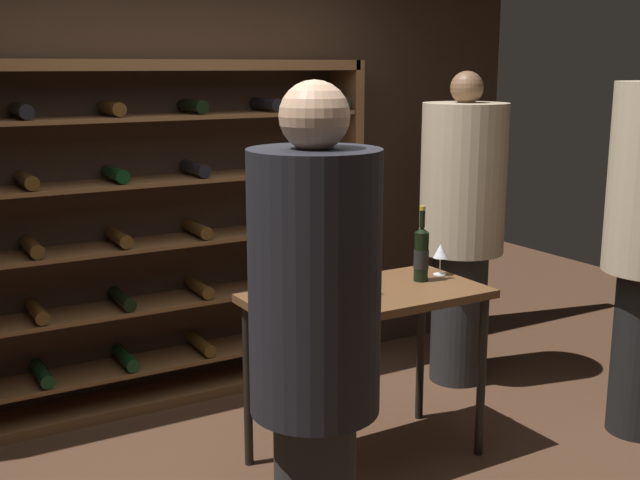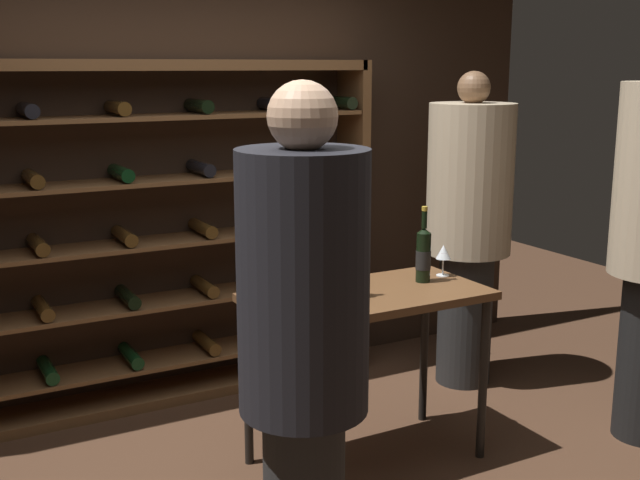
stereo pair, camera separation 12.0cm
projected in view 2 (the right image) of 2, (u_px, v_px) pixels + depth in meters
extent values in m
cube|color=#332319|center=(177.00, 168.00, 4.78)|extent=(5.02, 0.10, 2.69)
cube|color=brown|center=(353.00, 216.00, 5.19)|extent=(0.06, 0.32, 1.98)
cube|color=brown|center=(115.00, 65.00, 4.29)|extent=(2.99, 0.32, 0.06)
cube|color=brown|center=(133.00, 399.00, 4.70)|extent=(2.99, 0.32, 0.06)
cube|color=brown|center=(131.00, 365.00, 4.65)|extent=(2.91, 0.32, 0.02)
cylinder|color=black|center=(48.00, 370.00, 4.42)|extent=(0.08, 0.30, 0.08)
cylinder|color=black|center=(131.00, 356.00, 4.64)|extent=(0.08, 0.30, 0.08)
cylinder|color=#4C3314|center=(206.00, 343.00, 4.86)|extent=(0.08, 0.30, 0.08)
cube|color=brown|center=(128.00, 306.00, 4.57)|extent=(2.91, 0.32, 0.02)
cylinder|color=#4C3314|center=(43.00, 309.00, 4.35)|extent=(0.08, 0.30, 0.08)
cylinder|color=black|center=(128.00, 297.00, 4.56)|extent=(0.08, 0.30, 0.08)
cylinder|color=#4C3314|center=(205.00, 286.00, 4.78)|extent=(0.08, 0.30, 0.08)
cylinder|color=black|center=(275.00, 277.00, 5.00)|extent=(0.08, 0.30, 0.08)
cylinder|color=black|center=(339.00, 268.00, 5.21)|extent=(0.08, 0.30, 0.08)
cube|color=brown|center=(125.00, 246.00, 4.50)|extent=(2.91, 0.32, 0.02)
cylinder|color=#4C3314|center=(38.00, 245.00, 4.27)|extent=(0.08, 0.30, 0.08)
cylinder|color=#4C3314|center=(124.00, 236.00, 4.49)|extent=(0.08, 0.30, 0.08)
cylinder|color=#4C3314|center=(203.00, 228.00, 4.70)|extent=(0.08, 0.30, 0.08)
cylinder|color=black|center=(274.00, 221.00, 4.92)|extent=(0.08, 0.30, 0.08)
cylinder|color=black|center=(340.00, 214.00, 5.14)|extent=(0.08, 0.30, 0.08)
cube|color=brown|center=(122.00, 183.00, 4.42)|extent=(2.91, 0.32, 0.02)
cylinder|color=#4C3314|center=(33.00, 179.00, 4.19)|extent=(0.08, 0.30, 0.08)
cylinder|color=black|center=(121.00, 173.00, 4.41)|extent=(0.08, 0.30, 0.08)
cylinder|color=black|center=(201.00, 168.00, 4.63)|extent=(0.08, 0.30, 0.08)
cylinder|color=black|center=(273.00, 163.00, 4.85)|extent=(0.08, 0.30, 0.08)
cylinder|color=black|center=(340.00, 159.00, 5.06)|extent=(0.08, 0.30, 0.08)
cube|color=brown|center=(118.00, 118.00, 4.35)|extent=(2.91, 0.32, 0.02)
cylinder|color=black|center=(28.00, 110.00, 4.12)|extent=(0.08, 0.30, 0.08)
cylinder|color=#4C3314|center=(118.00, 108.00, 4.33)|extent=(0.08, 0.30, 0.08)
cylinder|color=black|center=(199.00, 106.00, 4.55)|extent=(0.08, 0.30, 0.08)
cylinder|color=black|center=(273.00, 104.00, 4.77)|extent=(0.08, 0.30, 0.08)
cylinder|color=black|center=(340.00, 102.00, 4.99)|extent=(0.08, 0.30, 0.08)
cube|color=brown|center=(368.00, 296.00, 3.85)|extent=(1.16, 0.60, 0.04)
cylinder|color=black|center=(294.00, 424.00, 3.49)|extent=(0.04, 0.04, 0.84)
cylinder|color=black|center=(483.00, 379.00, 3.98)|extent=(0.04, 0.04, 0.84)
cylinder|color=black|center=(248.00, 384.00, 3.92)|extent=(0.04, 0.04, 0.84)
cylinder|color=black|center=(424.00, 349.00, 4.41)|extent=(0.04, 0.04, 0.84)
cylinder|color=black|center=(303.00, 283.00, 2.61)|extent=(0.44, 0.44, 0.88)
sphere|color=tan|center=(302.00, 116.00, 2.49)|extent=(0.23, 0.23, 0.23)
cylinder|color=#242424|center=(465.00, 317.00, 4.96)|extent=(0.33, 0.33, 0.83)
cylinder|color=tan|center=(470.00, 179.00, 4.78)|extent=(0.51, 0.51, 0.90)
sphere|color=brown|center=(474.00, 88.00, 4.66)|extent=(0.20, 0.20, 0.20)
cylinder|color=black|center=(423.00, 257.00, 4.02)|extent=(0.07, 0.07, 0.25)
cone|color=black|center=(424.00, 231.00, 3.99)|extent=(0.07, 0.07, 0.03)
cylinder|color=black|center=(424.00, 219.00, 3.97)|extent=(0.03, 0.03, 0.09)
cylinder|color=#B7932D|center=(425.00, 209.00, 3.96)|extent=(0.03, 0.03, 0.02)
cylinder|color=black|center=(423.00, 260.00, 4.02)|extent=(0.08, 0.08, 0.10)
cylinder|color=black|center=(348.00, 273.00, 3.74)|extent=(0.07, 0.07, 0.24)
cone|color=black|center=(349.00, 246.00, 3.71)|extent=(0.07, 0.07, 0.03)
cylinder|color=black|center=(349.00, 235.00, 3.70)|extent=(0.03, 0.03, 0.08)
cylinder|color=black|center=(349.00, 224.00, 3.69)|extent=(0.03, 0.03, 0.02)
cylinder|color=black|center=(348.00, 276.00, 3.74)|extent=(0.08, 0.08, 0.09)
cylinder|color=#4C3314|center=(315.00, 292.00, 3.44)|extent=(0.08, 0.08, 0.23)
cone|color=#4C3314|center=(315.00, 264.00, 3.41)|extent=(0.08, 0.08, 0.03)
cylinder|color=#4C3314|center=(315.00, 253.00, 3.40)|extent=(0.03, 0.03, 0.08)
cylinder|color=black|center=(315.00, 242.00, 3.39)|extent=(0.03, 0.03, 0.02)
cylinder|color=#C6B28C|center=(315.00, 295.00, 3.44)|extent=(0.08, 0.08, 0.09)
cylinder|color=silver|center=(443.00, 275.00, 4.15)|extent=(0.07, 0.07, 0.00)
cylinder|color=silver|center=(443.00, 267.00, 4.14)|extent=(0.01, 0.01, 0.09)
cone|color=silver|center=(443.00, 252.00, 4.13)|extent=(0.08, 0.08, 0.07)
cylinder|color=#590A14|center=(443.00, 255.00, 4.13)|extent=(0.04, 0.04, 0.03)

